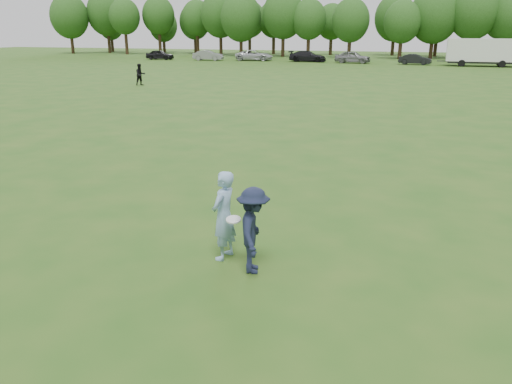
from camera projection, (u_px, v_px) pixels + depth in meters
ground at (244, 252)px, 9.78m from camera, size 200.00×200.00×0.00m
thrower at (224, 216)px, 9.27m from camera, size 0.49×0.67×1.71m
defender at (253, 230)px, 8.77m from camera, size 0.84×1.14×1.57m
player_far_a at (140, 75)px, 38.99m from camera, size 0.99×1.03×1.67m
car_a at (160, 55)px, 73.53m from camera, size 4.16×1.77×1.40m
car_b at (208, 55)px, 71.44m from camera, size 4.44×1.97×1.41m
car_c at (254, 55)px, 70.89m from camera, size 5.59×3.14×1.47m
car_d at (308, 56)px, 68.32m from camera, size 5.09×2.10×1.47m
car_e at (353, 57)px, 65.57m from camera, size 4.76×2.21×1.58m
car_f at (415, 59)px, 62.70m from camera, size 4.10×1.88×1.31m
disc_in_play at (233, 220)px, 8.91m from camera, size 0.31×0.31×0.09m
cargo_trailer at (482, 51)px, 59.34m from camera, size 9.00×2.75×3.20m
treeline at (434, 16)px, 76.17m from camera, size 130.35×18.39×11.74m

